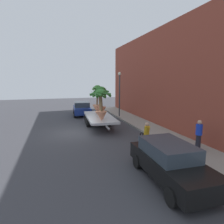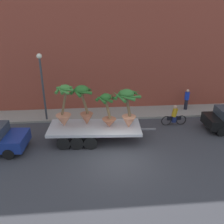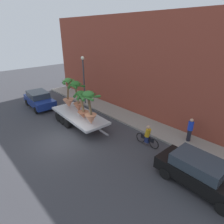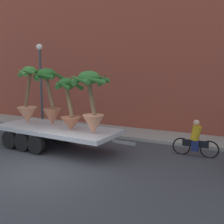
{
  "view_description": "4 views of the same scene",
  "coord_description": "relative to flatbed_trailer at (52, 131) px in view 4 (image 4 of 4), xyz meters",
  "views": [
    {
      "loc": [
        14.59,
        -1.58,
        4.07
      ],
      "look_at": [
        -0.11,
        2.99,
        1.48
      ],
      "focal_mm": 29.93,
      "sensor_mm": 36.0,
      "label": 1
    },
    {
      "loc": [
        -1.31,
        -10.99,
        7.73
      ],
      "look_at": [
        -0.1,
        3.12,
        1.5
      ],
      "focal_mm": 37.95,
      "sensor_mm": 36.0,
      "label": 2
    },
    {
      "loc": [
        10.79,
        -5.38,
        7.3
      ],
      "look_at": [
        1.59,
        3.22,
        1.77
      ],
      "focal_mm": 30.12,
      "sensor_mm": 36.0,
      "label": 3
    },
    {
      "loc": [
        6.05,
        -7.0,
        3.46
      ],
      "look_at": [
        1.41,
        2.32,
        1.83
      ],
      "focal_mm": 42.65,
      "sensor_mm": 36.0,
      "label": 4
    }
  ],
  "objects": [
    {
      "name": "ground_plane",
      "position": [
        1.53,
        -2.19,
        -0.76
      ],
      "size": [
        60.0,
        60.0,
        0.0
      ],
      "primitive_type": "plane",
      "color": "#38383D"
    },
    {
      "name": "sidewalk",
      "position": [
        1.53,
        3.91,
        -0.68
      ],
      "size": [
        24.0,
        2.2,
        0.15
      ],
      "primitive_type": "cube",
      "color": "gray",
      "rests_on": "ground"
    },
    {
      "name": "building_facade",
      "position": [
        1.53,
        5.61,
        3.53
      ],
      "size": [
        24.0,
        1.2,
        8.57
      ],
      "primitive_type": "cube",
      "color": "brown",
      "rests_on": "ground"
    },
    {
      "name": "flatbed_trailer",
      "position": [
        0.0,
        0.0,
        0.0
      ],
      "size": [
        6.75,
        2.55,
        0.98
      ],
      "color": "#B7BABF",
      "rests_on": "ground"
    },
    {
      "name": "potted_palm_rear",
      "position": [
        -0.33,
        0.32,
        1.59
      ],
      "size": [
        1.43,
        1.39,
        2.57
      ],
      "color": "#B26647",
      "rests_on": "flatbed_trailer"
    },
    {
      "name": "potted_palm_middle",
      "position": [
        -1.55,
        0.22,
        1.32
      ],
      "size": [
        1.31,
        1.22,
        2.67
      ],
      "color": "tan",
      "rests_on": "flatbed_trailer"
    },
    {
      "name": "potted_palm_front",
      "position": [
        2.27,
        -0.35,
        1.59
      ],
      "size": [
        1.72,
        1.7,
        2.47
      ],
      "color": "tan",
      "rests_on": "flatbed_trailer"
    },
    {
      "name": "potted_palm_extra",
      "position": [
        1.09,
        -0.15,
        1.24
      ],
      "size": [
        1.28,
        1.28,
        2.18
      ],
      "color": "#B26647",
      "rests_on": "flatbed_trailer"
    },
    {
      "name": "cyclist",
      "position": [
        5.95,
        1.67,
        -0.09
      ],
      "size": [
        1.84,
        0.35,
        1.54
      ],
      "color": "black",
      "rests_on": "ground"
    },
    {
      "name": "street_lamp",
      "position": [
        -3.26,
        3.11,
        2.47
      ],
      "size": [
        0.36,
        0.36,
        4.83
      ],
      "color": "#383D42",
      "rests_on": "sidewalk"
    }
  ]
}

